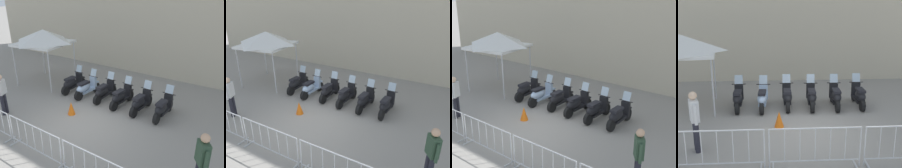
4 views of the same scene
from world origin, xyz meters
TOP-DOWN VIEW (x-y plane):
  - ground_plane at (0.00, 0.00)m, footprint 120.00×120.00m
  - motorcycle_0 at (-2.01, 2.43)m, footprint 0.61×1.72m
  - motorcycle_1 at (-1.09, 2.19)m, footprint 0.69×1.71m
  - motorcycle_2 at (-0.12, 2.16)m, footprint 0.64×1.72m
  - motorcycle_3 at (0.81, 1.95)m, footprint 0.70×1.71m
  - motorcycle_4 at (1.75, 1.78)m, footprint 0.69×1.71m
  - motorcycle_5 at (2.71, 1.67)m, footprint 0.67×1.72m
  - barrier_segment_1 at (-2.71, -1.78)m, footprint 2.26×0.79m
  - barrier_segment_2 at (-0.37, -2.18)m, footprint 2.26×0.79m
  - officer_near_row_end at (-3.30, -0.67)m, footprint 0.30×0.54m
  - canopy_tent at (-4.00, 2.93)m, footprint 2.46×2.46m
  - traffic_cone at (-0.78, 0.42)m, footprint 0.32×0.32m

SIDE VIEW (x-z plane):
  - ground_plane at x=0.00m, z-range 0.00..0.00m
  - traffic_cone at x=-0.78m, z-range 0.00..0.55m
  - motorcycle_0 at x=-2.01m, z-range -0.16..1.07m
  - motorcycle_1 at x=-1.09m, z-range -0.16..1.07m
  - motorcycle_2 at x=-0.12m, z-range -0.16..1.07m
  - motorcycle_3 at x=0.81m, z-range -0.16..1.07m
  - motorcycle_4 at x=1.75m, z-range -0.16..1.07m
  - motorcycle_5 at x=2.71m, z-range -0.16..1.07m
  - barrier_segment_1 at x=-2.71m, z-range -0.01..1.06m
  - barrier_segment_2 at x=-0.37m, z-range -0.01..1.06m
  - officer_near_row_end at x=-3.30m, z-range 0.12..1.85m
  - canopy_tent at x=-4.00m, z-range 1.06..3.97m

